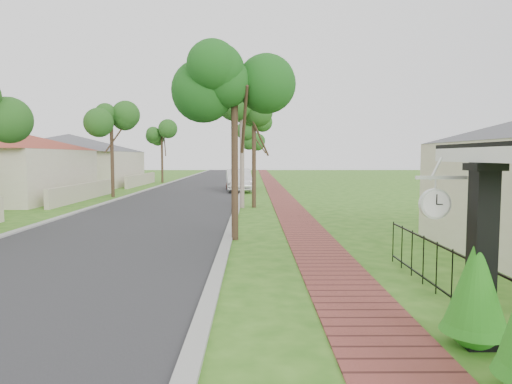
% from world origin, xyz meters
% --- Properties ---
extents(ground, '(160.00, 160.00, 0.00)m').
position_xyz_m(ground, '(0.00, 0.00, 0.00)').
color(ground, '#2F6718').
rests_on(ground, ground).
extents(road, '(7.00, 120.00, 0.02)m').
position_xyz_m(road, '(-3.00, 20.00, 0.00)').
color(road, '#28282B').
rests_on(road, ground).
extents(kerb_right, '(0.30, 120.00, 0.10)m').
position_xyz_m(kerb_right, '(0.65, 20.00, 0.00)').
color(kerb_right, '#9E9E99').
rests_on(kerb_right, ground).
extents(kerb_left, '(0.30, 120.00, 0.10)m').
position_xyz_m(kerb_left, '(-6.65, 20.00, 0.00)').
color(kerb_left, '#9E9E99').
rests_on(kerb_left, ground).
extents(sidewalk, '(1.50, 120.00, 0.03)m').
position_xyz_m(sidewalk, '(3.25, 20.00, 0.00)').
color(sidewalk, brown).
rests_on(sidewalk, ground).
extents(porch_post, '(0.48, 0.48, 2.52)m').
position_xyz_m(porch_post, '(4.55, -1.00, 1.12)').
color(porch_post, black).
rests_on(porch_post, ground).
extents(picket_fence, '(0.03, 8.02, 1.00)m').
position_xyz_m(picket_fence, '(4.90, -0.00, 0.53)').
color(picket_fence, black).
rests_on(picket_fence, ground).
extents(street_trees, '(10.70, 37.65, 5.89)m').
position_xyz_m(street_trees, '(-2.87, 26.84, 4.54)').
color(street_trees, '#382619').
rests_on(street_trees, ground).
extents(far_house_grey, '(15.56, 15.56, 4.60)m').
position_xyz_m(far_house_grey, '(-14.97, 34.00, 2.34)').
color(far_house_grey, beige).
rests_on(far_house_grey, ground).
extents(parked_car_red, '(2.25, 4.05, 1.30)m').
position_xyz_m(parked_car_red, '(0.40, 29.10, 0.65)').
color(parked_car_red, '#5C1A0D').
rests_on(parked_car_red, ground).
extents(parked_car_white, '(2.15, 5.13, 1.65)m').
position_xyz_m(parked_car_white, '(0.40, 26.58, 0.82)').
color(parked_car_white, white).
rests_on(parked_car_white, ground).
extents(near_tree, '(2.34, 2.34, 6.00)m').
position_xyz_m(near_tree, '(0.88, 7.00, 4.79)').
color(near_tree, '#382619').
rests_on(near_tree, ground).
extents(utility_pole, '(1.20, 0.24, 7.08)m').
position_xyz_m(utility_pole, '(0.90, 15.80, 3.60)').
color(utility_pole, gray).
rests_on(utility_pole, ground).
extents(station_clock, '(0.74, 0.13, 0.62)m').
position_xyz_m(station_clock, '(4.06, -0.60, 1.95)').
color(station_clock, white).
rests_on(station_clock, ground).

